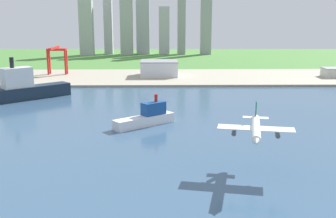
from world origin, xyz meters
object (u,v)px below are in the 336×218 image
object	(u,v)px
airplane_landing	(256,129)
warehouse_main	(159,68)
cargo_ship	(27,88)
ferry_boat	(147,117)
port_crane_red	(57,54)

from	to	relation	value
airplane_landing	warehouse_main	size ratio (longest dim) A/B	0.99
airplane_landing	cargo_ship	distance (m)	258.63
ferry_boat	warehouse_main	distance (m)	239.53
cargo_ship	port_crane_red	distance (m)	156.63
airplane_landing	port_crane_red	xyz separation A→B (m)	(-181.92, 347.71, 6.03)
cargo_ship	port_crane_red	size ratio (longest dim) A/B	1.49
airplane_landing	cargo_ship	world-z (taller)	cargo_ship
ferry_boat	cargo_ship	bearing A→B (deg)	139.74
airplane_landing	cargo_ship	xyz separation A→B (m)	(-172.45, 192.38, -11.70)
port_crane_red	warehouse_main	xyz separation A→B (m)	(133.45, -14.19, -16.87)
airplane_landing	cargo_ship	size ratio (longest dim) A/B	0.71
cargo_ship	port_crane_red	world-z (taller)	cargo_ship
airplane_landing	ferry_boat	bearing A→B (deg)	120.97
cargo_ship	warehouse_main	xyz separation A→B (m)	(123.98, 141.14, 0.86)
ferry_boat	airplane_landing	bearing A→B (deg)	-59.03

